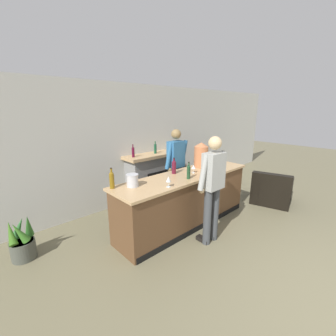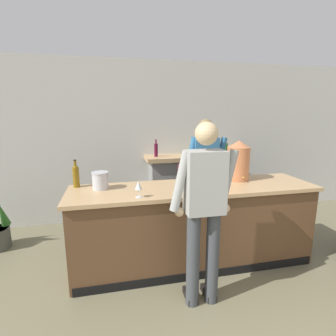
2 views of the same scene
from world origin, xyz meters
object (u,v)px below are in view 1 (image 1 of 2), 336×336
(copper_dispenser, at_px, (201,155))
(wine_bottle_cabernet_heavy, at_px, (174,166))
(fireplace_stone, at_px, (155,176))
(wine_glass_back_row, at_px, (194,167))
(wine_bottle_riesling_slim, at_px, (112,179))
(wine_glass_near_bucket, at_px, (168,180))
(wine_bottle_rose_blush, at_px, (189,171))
(armchair_black, at_px, (272,192))
(person_customer, at_px, (212,186))
(potted_plant_corner, at_px, (22,242))
(person_bartender, at_px, (176,166))
(ice_bucket_steel, at_px, (132,180))

(copper_dispenser, xyz_separation_m, wine_bottle_cabernet_heavy, (-0.77, 0.03, -0.12))
(fireplace_stone, xyz_separation_m, wine_bottle_cabernet_heavy, (-0.53, -1.21, 0.56))
(wine_glass_back_row, bearing_deg, copper_dispenser, 23.20)
(wine_bottle_riesling_slim, relative_size, wine_glass_near_bucket, 1.89)
(wine_bottle_rose_blush, relative_size, wine_glass_near_bucket, 1.74)
(copper_dispenser, distance_m, wine_bottle_riesling_slim, 2.05)
(armchair_black, bearing_deg, wine_glass_back_row, 161.41)
(person_customer, height_order, wine_glass_near_bucket, person_customer)
(potted_plant_corner, relative_size, person_customer, 0.40)
(person_bartender, distance_m, wine_bottle_cabernet_heavy, 0.66)
(copper_dispenser, height_order, wine_glass_near_bucket, copper_dispenser)
(potted_plant_corner, relative_size, person_bartender, 0.40)
(person_customer, relative_size, wine_bottle_cabernet_heavy, 5.83)
(armchair_black, relative_size, person_bartender, 0.60)
(ice_bucket_steel, height_order, wine_bottle_cabernet_heavy, wine_bottle_cabernet_heavy)
(person_bartender, xyz_separation_m, wine_glass_near_bucket, (-1.07, -0.90, 0.14))
(person_customer, bearing_deg, fireplace_stone, 75.22)
(potted_plant_corner, height_order, person_customer, person_customer)
(wine_bottle_cabernet_heavy, height_order, wine_glass_near_bucket, wine_bottle_cabernet_heavy)
(potted_plant_corner, bearing_deg, wine_glass_near_bucket, -32.67)
(potted_plant_corner, relative_size, ice_bucket_steel, 3.55)
(armchair_black, bearing_deg, ice_bucket_steel, 165.78)
(copper_dispenser, relative_size, ice_bucket_steel, 2.58)
(wine_bottle_rose_blush, bearing_deg, wine_glass_near_bucket, -172.47)
(person_bartender, bearing_deg, ice_bucket_steel, -161.51)
(fireplace_stone, height_order, wine_glass_back_row, fireplace_stone)
(person_customer, bearing_deg, potted_plant_corner, 146.09)
(wine_bottle_cabernet_heavy, bearing_deg, wine_bottle_rose_blush, -95.03)
(fireplace_stone, bearing_deg, potted_plant_corner, -170.97)
(armchair_black, relative_size, wine_glass_back_row, 6.88)
(wine_bottle_riesling_slim, bearing_deg, wine_bottle_cabernet_heavy, -3.40)
(armchair_black, xyz_separation_m, potted_plant_corner, (-4.87, 1.65, 0.00))
(wine_bottle_rose_blush, distance_m, wine_bottle_riesling_slim, 1.33)
(fireplace_stone, distance_m, wine_bottle_rose_blush, 1.80)
(wine_bottle_riesling_slim, bearing_deg, armchair_black, -15.29)
(person_bartender, distance_m, wine_glass_back_row, 0.68)
(ice_bucket_steel, height_order, wine_bottle_rose_blush, wine_bottle_rose_blush)
(person_customer, bearing_deg, wine_bottle_rose_blush, 91.12)
(person_bartender, bearing_deg, wine_bottle_riesling_slim, -168.82)
(person_customer, distance_m, wine_bottle_rose_blush, 0.53)
(wine_bottle_rose_blush, bearing_deg, fireplace_stone, 70.52)
(person_bartender, xyz_separation_m, wine_bottle_rose_blush, (-0.51, -0.83, 0.15))
(ice_bucket_steel, bearing_deg, armchair_black, -14.22)
(ice_bucket_steel, bearing_deg, person_bartender, 18.49)
(person_customer, relative_size, ice_bucket_steel, 8.94)
(person_bartender, relative_size, wine_glass_back_row, 11.46)
(wine_glass_near_bucket, bearing_deg, person_bartender, 40.12)
(ice_bucket_steel, bearing_deg, wine_bottle_cabernet_heavy, 4.01)
(person_customer, distance_m, wine_bottle_cabernet_heavy, 0.93)
(person_customer, relative_size, wine_glass_back_row, 11.55)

